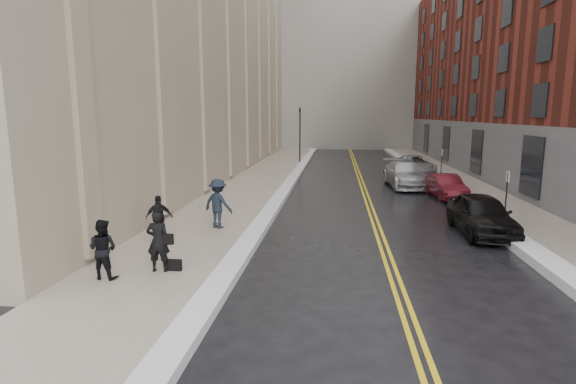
% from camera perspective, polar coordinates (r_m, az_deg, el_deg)
% --- Properties ---
extents(ground, '(160.00, 160.00, 0.00)m').
position_cam_1_polar(ground, '(12.25, 2.01, -11.95)').
color(ground, black).
rests_on(ground, ground).
extents(sidewalk_left, '(4.00, 64.00, 0.15)m').
position_cam_1_polar(sidewalk_left, '(28.22, -4.71, 0.67)').
color(sidewalk_left, gray).
rests_on(sidewalk_left, ground).
extents(sidewalk_right, '(3.00, 64.00, 0.15)m').
position_cam_1_polar(sidewalk_right, '(28.90, 22.60, 0.16)').
color(sidewalk_right, gray).
rests_on(sidewalk_right, ground).
extents(lane_stripe_a, '(0.12, 64.00, 0.01)m').
position_cam_1_polar(lane_stripe_a, '(27.77, 9.38, 0.28)').
color(lane_stripe_a, gold).
rests_on(lane_stripe_a, ground).
extents(lane_stripe_b, '(0.12, 64.00, 0.01)m').
position_cam_1_polar(lane_stripe_b, '(27.78, 9.87, 0.27)').
color(lane_stripe_b, gold).
rests_on(lane_stripe_b, ground).
extents(snow_ridge_left, '(0.70, 60.80, 0.26)m').
position_cam_1_polar(snow_ridge_left, '(27.87, -0.06, 0.71)').
color(snow_ridge_left, white).
rests_on(snow_ridge_left, ground).
extents(snow_ridge_right, '(0.85, 60.80, 0.30)m').
position_cam_1_polar(snow_ridge_right, '(28.42, 19.03, 0.38)').
color(snow_ridge_right, white).
rests_on(snow_ridge_right, ground).
extents(tower_far_right, '(22.00, 18.00, 44.00)m').
position_cam_1_polar(tower_far_right, '(80.38, 16.77, 21.97)').
color(tower_far_right, slate).
rests_on(tower_far_right, ground).
extents(traffic_signal, '(0.18, 0.15, 5.20)m').
position_cam_1_polar(traffic_signal, '(41.52, 1.53, 7.80)').
color(traffic_signal, black).
rests_on(traffic_signal, ground).
extents(parking_sign_near, '(0.06, 0.35, 2.23)m').
position_cam_1_polar(parking_sign_near, '(20.85, 26.01, 0.02)').
color(parking_sign_near, black).
rests_on(parking_sign_near, ground).
extents(parking_sign_far, '(0.06, 0.35, 2.23)m').
position_cam_1_polar(parking_sign_far, '(32.30, 18.91, 3.63)').
color(parking_sign_far, black).
rests_on(parking_sign_far, ground).
extents(car_black, '(1.88, 4.54, 1.54)m').
position_cam_1_polar(car_black, '(18.75, 23.35, -2.61)').
color(car_black, black).
rests_on(car_black, ground).
extents(car_maroon, '(1.74, 4.03, 1.29)m').
position_cam_1_polar(car_maroon, '(26.15, 19.39, 0.68)').
color(car_maroon, '#4F0E16').
rests_on(car_maroon, ground).
extents(car_silver_near, '(2.71, 5.73, 1.62)m').
position_cam_1_polar(car_silver_near, '(29.49, 14.74, 2.22)').
color(car_silver_near, '#A9ABB1').
rests_on(car_silver_near, ground).
extents(car_silver_far, '(2.87, 5.29, 1.41)m').
position_cam_1_polar(car_silver_far, '(36.03, 15.78, 3.33)').
color(car_silver_far, '#9B9DA3').
rests_on(car_silver_far, ground).
extents(pedestrian_main, '(0.69, 0.49, 1.77)m').
position_cam_1_polar(pedestrian_main, '(13.19, -16.17, -6.00)').
color(pedestrian_main, black).
rests_on(pedestrian_main, sidewalk_left).
extents(pedestrian_a, '(0.85, 0.70, 1.64)m').
position_cam_1_polar(pedestrian_a, '(13.16, -22.46, -6.71)').
color(pedestrian_a, black).
rests_on(pedestrian_a, sidewalk_left).
extents(pedestrian_b, '(1.43, 1.14, 1.94)m').
position_cam_1_polar(pedestrian_b, '(17.72, -8.87, -1.45)').
color(pedestrian_b, black).
rests_on(pedestrian_b, sidewalk_left).
extents(pedestrian_c, '(0.99, 0.62, 1.58)m').
position_cam_1_polar(pedestrian_c, '(16.59, -16.03, -3.12)').
color(pedestrian_c, black).
rests_on(pedestrian_c, sidewalk_left).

